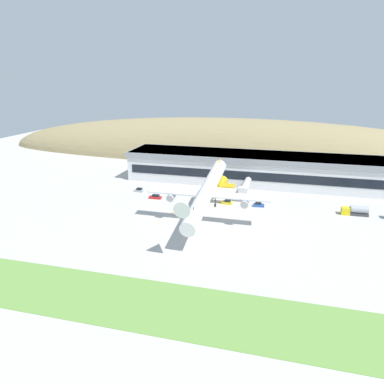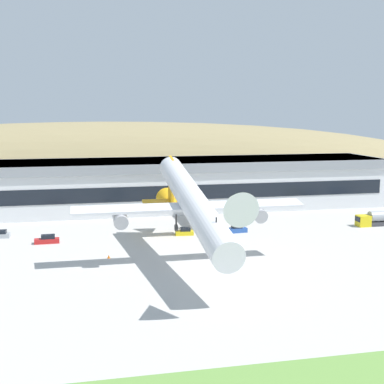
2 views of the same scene
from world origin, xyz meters
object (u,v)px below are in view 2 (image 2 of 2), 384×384
(service_car_1, at_px, (1,235))
(service_car_3, at_px, (185,232))
(jetway_0, at_px, (198,206))
(cargo_airplane, at_px, (192,203))
(service_car_2, at_px, (237,229))
(service_car_0, at_px, (47,240))
(terminal_building, at_px, (181,181))
(traffic_cone_0, at_px, (109,256))
(fuel_truck, at_px, (376,219))

(service_car_1, distance_m, service_car_3, 36.43)
(jetway_0, xyz_separation_m, cargo_airplane, (-7.85, -30.33, 6.16))
(service_car_2, relative_size, service_car_3, 1.03)
(service_car_0, distance_m, service_car_1, 11.25)
(service_car_3, bearing_deg, terminal_building, 80.42)
(service_car_2, height_order, traffic_cone_0, service_car_2)
(jetway_0, relative_size, fuel_truck, 1.98)
(service_car_2, xyz_separation_m, service_car_3, (-11.10, 0.04, -0.08))
(service_car_0, xyz_separation_m, service_car_1, (-9.24, 6.42, -0.04))
(terminal_building, xyz_separation_m, service_car_2, (6.06, -29.94, -6.35))
(terminal_building, relative_size, cargo_airplane, 2.01)
(service_car_2, bearing_deg, terminal_building, 101.44)
(terminal_building, height_order, service_car_0, terminal_building)
(terminal_building, height_order, cargo_airplane, cargo_airplane)
(terminal_building, xyz_separation_m, cargo_airplane, (-7.93, -50.11, 3.11))
(cargo_airplane, xyz_separation_m, service_car_0, (-23.93, 19.01, -9.49))
(cargo_airplane, distance_m, service_car_1, 42.87)
(service_car_1, xyz_separation_m, service_car_3, (36.06, -5.21, -0.02))
(service_car_0, bearing_deg, service_car_3, 2.57)
(terminal_building, xyz_separation_m, traffic_cone_0, (-21.09, -43.98, -6.77))
(service_car_1, bearing_deg, service_car_2, -6.36)
(cargo_airplane, distance_m, service_car_3, 22.53)
(jetway_0, xyz_separation_m, traffic_cone_0, (-21.01, -24.20, -3.71))
(service_car_0, height_order, service_car_3, service_car_0)
(service_car_3, bearing_deg, cargo_airplane, -98.13)
(fuel_truck, bearing_deg, service_car_2, 179.69)
(service_car_1, distance_m, fuel_truck, 78.77)
(terminal_building, distance_m, jetway_0, 20.02)
(traffic_cone_0, bearing_deg, service_car_2, 27.36)
(fuel_truck, height_order, traffic_cone_0, fuel_truck)
(jetway_0, bearing_deg, service_car_0, -160.39)
(service_car_1, bearing_deg, service_car_3, -8.23)
(jetway_0, distance_m, service_car_1, 41.45)
(jetway_0, height_order, service_car_2, jetway_0)
(service_car_3, bearing_deg, jetway_0, 63.85)
(terminal_building, bearing_deg, service_car_0, -135.69)
(terminal_building, distance_m, cargo_airplane, 50.83)
(cargo_airplane, xyz_separation_m, service_car_1, (-33.17, 25.42, -9.52))
(service_car_1, xyz_separation_m, traffic_cone_0, (20.02, -19.30, -0.35))
(service_car_1, bearing_deg, fuel_truck, -3.95)
(terminal_building, distance_m, traffic_cone_0, 49.24)
(service_car_0, bearing_deg, fuel_truck, 0.82)
(service_car_2, height_order, service_car_3, service_car_2)
(cargo_airplane, height_order, service_car_3, cargo_airplane)
(terminal_building, relative_size, traffic_cone_0, 182.01)
(jetway_0, xyz_separation_m, service_car_1, (-41.02, -4.90, -3.36))
(service_car_1, height_order, service_car_2, service_car_2)
(terminal_building, distance_m, service_car_0, 44.98)
(cargo_airplane, relative_size, service_car_3, 13.93)
(terminal_building, height_order, fuel_truck, terminal_building)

